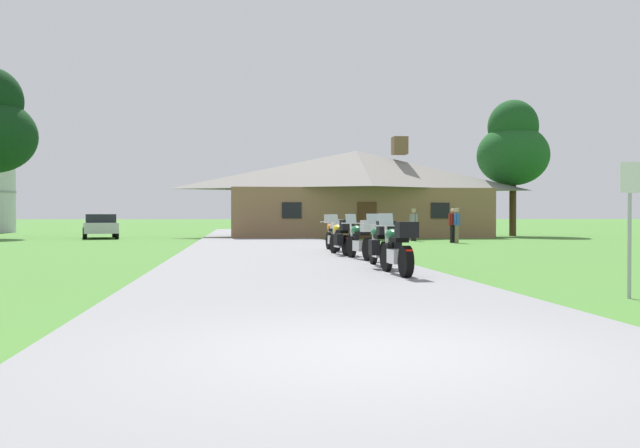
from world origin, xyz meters
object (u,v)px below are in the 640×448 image
Objects in this scene: bystander_gray_shirt_near_lodge at (414,223)px; motorcycle_green_second_in_row at (381,244)px; bystander_blue_shirt_beside_signpost at (457,223)px; metal_signpost_roadside at (630,212)px; motorcycle_green_third_in_row at (361,240)px; bystander_red_shirt_by_tree at (453,224)px; motorcycle_green_nearest_to_camera at (398,248)px; motorcycle_yellow_fourth_in_row at (342,238)px; tree_right_of_lodge at (513,147)px; motorcycle_orange_farthest_in_row at (333,235)px; parked_silver_suv_far_left at (100,225)px.

motorcycle_green_second_in_row is at bearing 136.54° from bystander_gray_shirt_near_lodge.
metal_signpost_roadside reaches higher than bystander_blue_shirt_beside_signpost.
bystander_red_shirt_by_tree is at bearing 52.11° from motorcycle_green_third_in_row.
motorcycle_green_nearest_to_camera is at bearing -92.96° from motorcycle_green_second_in_row.
bystander_gray_shirt_near_lodge reaches higher than motorcycle_green_second_in_row.
bystander_gray_shirt_near_lodge reaches higher than motorcycle_green_nearest_to_camera.
motorcycle_green_second_in_row is 1.00× the size of motorcycle_green_third_in_row.
motorcycle_yellow_fourth_in_row is 0.23× the size of tree_right_of_lodge.
motorcycle_yellow_fourth_in_row is at bearing -95.60° from motorcycle_orange_farthest_in_row.
bystander_red_shirt_by_tree reaches higher than motorcycle_orange_farthest_in_row.
bystander_blue_shirt_beside_signpost is at bearing -39.18° from parked_silver_suv_far_left.
motorcycle_green_nearest_to_camera and motorcycle_yellow_fourth_in_row have the same top height.
bystander_blue_shirt_beside_signpost is 13.79m from tree_right_of_lodge.
bystander_gray_shirt_near_lodge is (5.77, 12.83, 0.34)m from motorcycle_yellow_fourth_in_row.
motorcycle_green_nearest_to_camera is 4.84m from metal_signpost_roadside.
parked_silver_suv_far_left is at bearing 115.13° from motorcycle_green_second_in_row.
motorcycle_orange_farthest_in_row is 19.90m from parked_silver_suv_far_left.
bystander_blue_shirt_beside_signpost is at bearing 78.45° from metal_signpost_roadside.
tree_right_of_lodge is (14.27, 22.85, 5.17)m from motorcycle_green_third_in_row.
metal_signpost_roadside is (-4.24, -21.53, 0.42)m from bystander_red_shirt_by_tree.
motorcycle_green_second_in_row is 16.69m from bystander_blue_shirt_beside_signpost.
motorcycle_orange_farthest_in_row is 0.24× the size of tree_right_of_lodge.
tree_right_of_lodge is at bearing 46.73° from motorcycle_yellow_fourth_in_row.
metal_signpost_roadside reaches higher than bystander_red_shirt_by_tree.
bystander_red_shirt_by_tree is (-0.09, 0.34, -0.02)m from bystander_blue_shirt_beside_signpost.
motorcycle_green_second_in_row is (0.11, 2.13, -0.01)m from motorcycle_green_nearest_to_camera.
bystander_gray_shirt_near_lodge is at bearing 57.36° from motorcycle_orange_farthest_in_row.
tree_right_of_lodge is at bearing 59.79° from motorcycle_green_nearest_to_camera.
motorcycle_green_third_in_row is 16.08m from bystander_gray_shirt_near_lodge.
motorcycle_green_second_in_row is 1.23× the size of bystander_blue_shirt_beside_signpost.
parked_silver_suv_far_left is at bearing -176.51° from tree_right_of_lodge.
motorcycle_yellow_fourth_in_row is 11.58m from metal_signpost_roadside.
metal_signpost_roadside is at bearing -57.47° from motorcycle_green_nearest_to_camera.
bystander_blue_shirt_beside_signpost is at bearing 51.12° from motorcycle_green_third_in_row.
motorcycle_green_third_in_row is 0.97× the size of metal_signpost_roadside.
motorcycle_green_second_in_row is 6.63m from metal_signpost_roadside.
parked_silver_suv_far_left reaches higher than motorcycle_yellow_fourth_in_row.
motorcycle_green_third_in_row is 2.26m from motorcycle_yellow_fourth_in_row.
bystander_gray_shirt_near_lodge and bystander_blue_shirt_beside_signpost have the same top height.
parked_silver_suv_far_left is at bearing 112.37° from motorcycle_yellow_fourth_in_row.
metal_signpost_roadside is at bearing 146.86° from bystander_gray_shirt_near_lodge.
motorcycle_green_third_in_row is 0.23× the size of tree_right_of_lodge.
bystander_red_shirt_by_tree reaches higher than motorcycle_green_second_in_row.
motorcycle_green_second_in_row is 16.97m from bystander_red_shirt_by_tree.
parked_silver_suv_far_left is at bearing 114.90° from metal_signpost_roadside.
tree_right_of_lodge reaches higher than bystander_gray_shirt_near_lodge.
bystander_red_shirt_by_tree is at bearing 44.28° from motorcycle_orange_farthest_in_row.
bystander_blue_shirt_beside_signpost is 0.36m from bystander_red_shirt_by_tree.
bystander_blue_shirt_beside_signpost reaches higher than motorcycle_green_third_in_row.
motorcycle_green_nearest_to_camera is 1.24× the size of bystander_gray_shirt_near_lodge.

